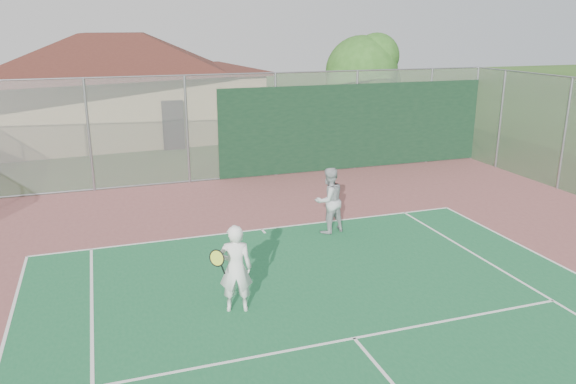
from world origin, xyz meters
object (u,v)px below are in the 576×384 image
at_px(tree, 363,75).
at_px(player_white_front, 235,269).
at_px(clubhouse, 116,75).
at_px(player_grey_back, 329,201).

relative_size(tree, player_white_front, 2.90).
xyz_separation_m(clubhouse, player_grey_back, (4.25, -15.18, -2.01)).
xyz_separation_m(tree, player_grey_back, (-4.92, -8.32, -2.30)).
relative_size(clubhouse, player_grey_back, 8.22).
xyz_separation_m(player_white_front, player_grey_back, (3.15, 3.20, 0.00)).
height_order(tree, player_grey_back, tree).
bearing_deg(player_grey_back, clubhouse, -88.93).
relative_size(player_white_front, player_grey_back, 0.99).
height_order(clubhouse, player_grey_back, clubhouse).
bearing_deg(player_grey_back, player_white_front, 30.91).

